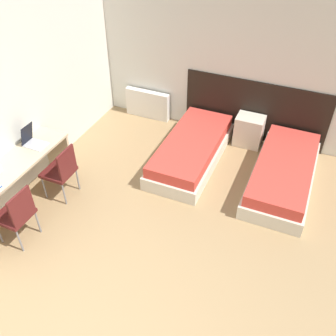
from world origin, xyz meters
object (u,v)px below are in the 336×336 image
object	(u,v)px
chair_near_laptop	(61,170)
laptop	(33,141)
nightstand	(249,131)
chair_near_notebook	(17,213)
bed_near_door	(283,173)
bed_near_window	(192,150)

from	to	relation	value
chair_near_laptop	laptop	bearing A→B (deg)	173.07
nightstand	chair_near_laptop	xyz separation A→B (m)	(-2.17, -2.38, 0.21)
chair_near_notebook	bed_near_door	bearing A→B (deg)	41.47
bed_near_window	bed_near_door	bearing A→B (deg)	0.00
bed_near_window	chair_near_laptop	world-z (taller)	chair_near_laptop
chair_near_notebook	laptop	bearing A→B (deg)	115.93
nightstand	chair_near_notebook	xyz separation A→B (m)	(-2.17, -3.31, 0.21)
bed_near_door	laptop	world-z (taller)	laptop
bed_near_door	chair_near_laptop	bearing A→B (deg)	-152.21
nightstand	laptop	bearing A→B (deg)	-138.46
bed_near_window	nightstand	distance (m)	1.13
chair_near_laptop	chair_near_notebook	xyz separation A→B (m)	(-0.00, -0.93, 0.00)
bed_near_window	nightstand	bearing A→B (deg)	48.24
bed_near_door	nightstand	world-z (taller)	nightstand
bed_near_window	chair_near_notebook	xyz separation A→B (m)	(-1.42, -2.47, 0.28)
bed_near_door	laptop	xyz separation A→B (m)	(-3.37, -1.49, 0.62)
nightstand	laptop	size ratio (longest dim) A/B	1.73
chair_near_notebook	laptop	xyz separation A→B (m)	(-0.45, 0.98, 0.34)
chair_near_laptop	laptop	distance (m)	0.57
bed_near_door	chair_near_laptop	distance (m)	3.31
bed_near_door	laptop	distance (m)	3.74
laptop	chair_near_notebook	bearing A→B (deg)	-65.62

